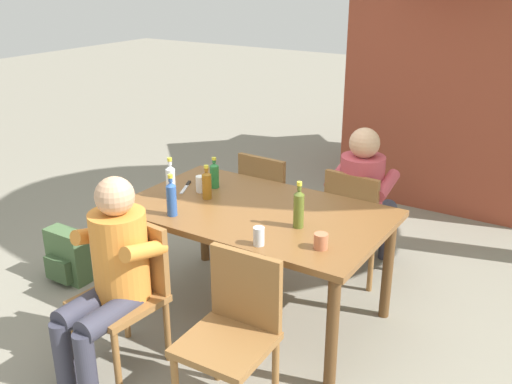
# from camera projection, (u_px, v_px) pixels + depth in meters

# --- Properties ---
(ground_plane) EXTENTS (24.00, 24.00, 0.00)m
(ground_plane) POSITION_uv_depth(u_px,v_px,m) (256.00, 312.00, 3.98)
(ground_plane) COLOR gray
(dining_table) EXTENTS (1.69, 1.02, 0.77)m
(dining_table) POSITION_uv_depth(u_px,v_px,m) (256.00, 222.00, 3.73)
(dining_table) COLOR brown
(dining_table) RESTS_ON ground_plane
(chair_near_left) EXTENTS (0.48, 0.48, 0.87)m
(chair_near_left) POSITION_uv_depth(u_px,v_px,m) (128.00, 287.00, 3.35)
(chair_near_left) COLOR olive
(chair_near_left) RESTS_ON ground_plane
(chair_far_right) EXTENTS (0.47, 0.47, 0.87)m
(chair_far_right) POSITION_uv_depth(u_px,v_px,m) (357.00, 219.00, 4.26)
(chair_far_right) COLOR olive
(chair_far_right) RESTS_ON ground_plane
(chair_near_right) EXTENTS (0.45, 0.45, 0.87)m
(chair_near_right) POSITION_uv_depth(u_px,v_px,m) (234.00, 327.00, 2.98)
(chair_near_right) COLOR olive
(chair_near_right) RESTS_ON ground_plane
(chair_far_left) EXTENTS (0.46, 0.46, 0.87)m
(chair_far_left) POSITION_uv_depth(u_px,v_px,m) (270.00, 199.00, 4.63)
(chair_far_left) COLOR olive
(chair_far_left) RESTS_ON ground_plane
(person_in_white_shirt) EXTENTS (0.47, 0.61, 1.18)m
(person_in_white_shirt) POSITION_uv_depth(u_px,v_px,m) (111.00, 269.00, 3.21)
(person_in_white_shirt) COLOR orange
(person_in_white_shirt) RESTS_ON ground_plane
(person_in_plaid_shirt) EXTENTS (0.47, 0.61, 1.18)m
(person_in_plaid_shirt) POSITION_uv_depth(u_px,v_px,m) (365.00, 194.00, 4.28)
(person_in_plaid_shirt) COLOR #B7424C
(person_in_plaid_shirt) RESTS_ON ground_plane
(bottle_olive) EXTENTS (0.06, 0.06, 0.29)m
(bottle_olive) POSITION_uv_depth(u_px,v_px,m) (299.00, 208.00, 3.40)
(bottle_olive) COLOR #566623
(bottle_olive) RESTS_ON dining_table
(bottle_green) EXTENTS (0.06, 0.06, 0.22)m
(bottle_green) POSITION_uv_depth(u_px,v_px,m) (214.00, 175.00, 4.04)
(bottle_green) COLOR #287A38
(bottle_green) RESTS_ON dining_table
(bottle_blue) EXTENTS (0.06, 0.06, 0.27)m
(bottle_blue) POSITION_uv_depth(u_px,v_px,m) (171.00, 198.00, 3.57)
(bottle_blue) COLOR #2D56A3
(bottle_blue) RESTS_ON dining_table
(bottle_clear) EXTENTS (0.06, 0.06, 0.29)m
(bottle_clear) POSITION_uv_depth(u_px,v_px,m) (171.00, 181.00, 3.84)
(bottle_clear) COLOR white
(bottle_clear) RESTS_ON dining_table
(bottle_amber) EXTENTS (0.06, 0.06, 0.24)m
(bottle_amber) POSITION_uv_depth(u_px,v_px,m) (207.00, 184.00, 3.84)
(bottle_amber) COLOR #996019
(bottle_amber) RESTS_ON dining_table
(cup_white) EXTENTS (0.07, 0.07, 0.11)m
(cup_white) POSITION_uv_depth(u_px,v_px,m) (201.00, 184.00, 3.97)
(cup_white) COLOR white
(cup_white) RESTS_ON dining_table
(cup_glass) EXTENTS (0.06, 0.06, 0.11)m
(cup_glass) POSITION_uv_depth(u_px,v_px,m) (259.00, 236.00, 3.21)
(cup_glass) COLOR silver
(cup_glass) RESTS_ON dining_table
(cup_steel) EXTENTS (0.07, 0.07, 0.11)m
(cup_steel) POSITION_uv_depth(u_px,v_px,m) (129.00, 195.00, 3.77)
(cup_steel) COLOR #B2B7BC
(cup_steel) RESTS_ON dining_table
(cup_terracotta) EXTENTS (0.08, 0.08, 0.09)m
(cup_terracotta) POSITION_uv_depth(u_px,v_px,m) (321.00, 241.00, 3.17)
(cup_terracotta) COLOR #BC6B47
(cup_terracotta) RESTS_ON dining_table
(table_knife) EXTENTS (0.12, 0.23, 0.01)m
(table_knife) POSITION_uv_depth(u_px,v_px,m) (186.00, 186.00, 4.08)
(table_knife) COLOR silver
(table_knife) RESTS_ON dining_table
(backpack_by_near_side) EXTENTS (0.34, 0.21, 0.41)m
(backpack_by_near_side) POSITION_uv_depth(u_px,v_px,m) (67.00, 257.00, 4.32)
(backpack_by_near_side) COLOR #47663D
(backpack_by_near_side) RESTS_ON ground_plane
(brick_kiosk) EXTENTS (2.16, 2.18, 2.76)m
(brick_kiosk) POSITION_uv_depth(u_px,v_px,m) (469.00, 50.00, 5.87)
(brick_kiosk) COLOR brown
(brick_kiosk) RESTS_ON ground_plane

